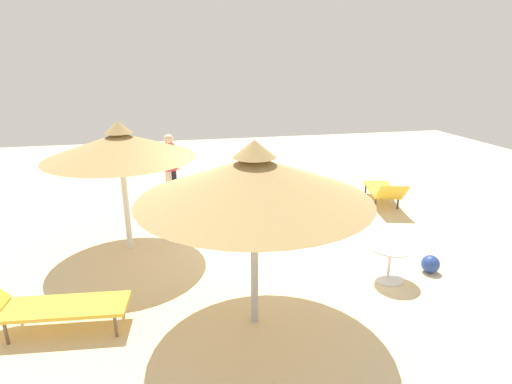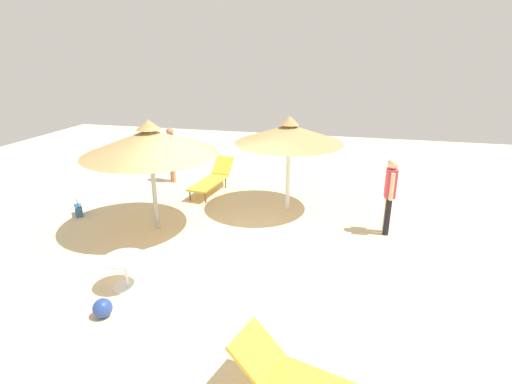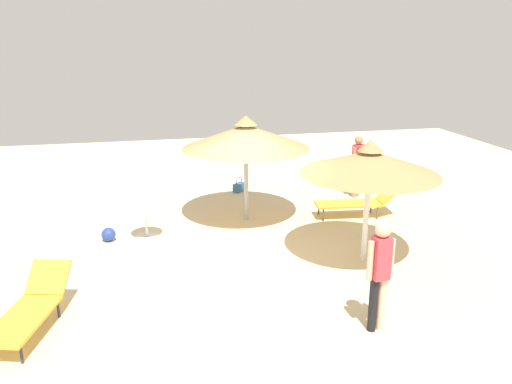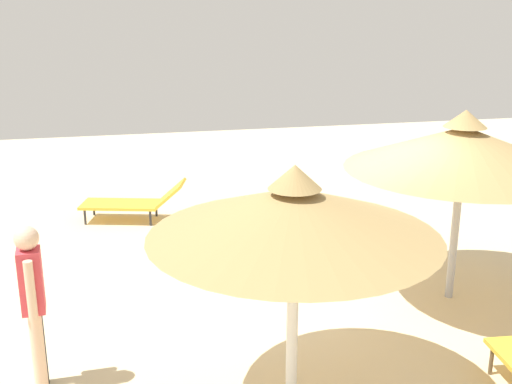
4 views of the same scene
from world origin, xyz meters
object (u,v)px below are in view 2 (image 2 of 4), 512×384
parasol_umbrella_edge (289,134)px  person_standing_near_right (171,151)px  person_standing_far_left (390,192)px  beach_ball (103,308)px  side_table_round (125,267)px  lounge_chair_near_left (213,178)px  parasol_umbrella_far_right (150,142)px  lounge_chair_front (307,384)px  handbag (79,210)px

parasol_umbrella_edge → person_standing_near_right: size_ratio=1.57×
person_standing_near_right → person_standing_far_left: size_ratio=0.97×
beach_ball → person_standing_near_right: bearing=105.6°
parasol_umbrella_edge → side_table_round: (-2.13, -4.23, -1.60)m
lounge_chair_near_left → side_table_round: bearing=-87.4°
parasol_umbrella_far_right → person_standing_far_left: 5.36m
parasol_umbrella_far_right → person_standing_far_left: bearing=10.8°
parasol_umbrella_edge → lounge_chair_front: parasol_umbrella_edge is taller
parasol_umbrella_edge → parasol_umbrella_far_right: 3.32m
lounge_chair_front → person_standing_near_right: (-5.13, 7.49, 0.61)m
parasol_umbrella_edge → person_standing_far_left: (2.41, -0.86, -1.00)m
parasol_umbrella_far_right → person_standing_near_right: 3.69m
lounge_chair_near_left → handbag: bearing=-136.7°
person_standing_far_left → side_table_round: size_ratio=2.48×
lounge_chair_near_left → handbag: (-2.68, -2.52, -0.26)m
parasol_umbrella_far_right → beach_ball: bearing=-77.8°
handbag → beach_ball: size_ratio=1.41×
person_standing_near_right → person_standing_far_left: 6.73m
side_table_round → person_standing_near_right: bearing=107.2°
beach_ball → side_table_round: bearing=94.4°
side_table_round → beach_ball: side_table_round is taller
lounge_chair_front → handbag: 7.68m
parasol_umbrella_edge → beach_ball: (-2.07, -5.06, -1.85)m
lounge_chair_near_left → beach_ball: size_ratio=6.97×
lounge_chair_near_left → parasol_umbrella_far_right: bearing=-98.0°
lounge_chair_near_left → handbag: lounge_chair_near_left is taller
lounge_chair_near_left → person_standing_far_left: person_standing_far_left is taller
parasol_umbrella_edge → parasol_umbrella_far_right: bearing=-146.2°
parasol_umbrella_edge → side_table_round: bearing=-116.7°
side_table_round → parasol_umbrella_edge: bearing=63.3°
side_table_round → beach_ball: (0.06, -0.82, -0.26)m
person_standing_far_left → side_table_round: person_standing_far_left is taller
person_standing_far_left → person_standing_near_right: bearing=159.5°
person_standing_far_left → beach_ball: size_ratio=5.76×
handbag → lounge_chair_front: bearing=-35.0°
person_standing_far_left → handbag: person_standing_far_left is taller
person_standing_far_left → side_table_round: (-4.54, -3.37, -0.60)m
lounge_chair_front → person_standing_far_left: size_ratio=1.13×
person_standing_near_right → beach_ball: 6.85m
person_standing_near_right → side_table_round: (1.77, -5.73, -0.57)m
handbag → parasol_umbrella_far_right: bearing=-6.1°
parasol_umbrella_edge → side_table_round: size_ratio=3.77×
lounge_chair_near_left → person_standing_far_left: size_ratio=1.21×
person_standing_near_right → handbag: 3.41m
person_standing_far_left → beach_ball: person_standing_far_left is taller
side_table_round → beach_ball: bearing=-85.6°
lounge_chair_front → lounge_chair_near_left: bearing=117.5°
lounge_chair_near_left → parasol_umbrella_edge: bearing=-21.3°
lounge_chair_near_left → beach_ball: (0.30, -5.98, -0.25)m
parasol_umbrella_edge → parasol_umbrella_far_right: (-2.76, -1.85, 0.05)m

